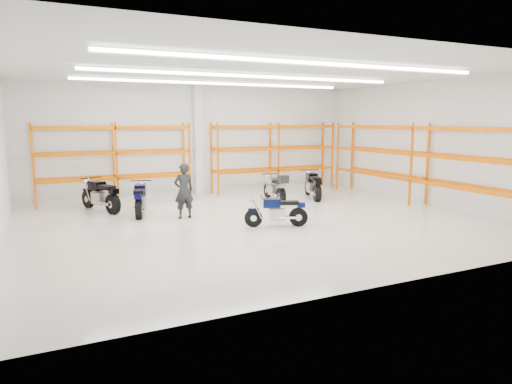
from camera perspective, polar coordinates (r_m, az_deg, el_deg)
name	(u,v)px	position (r m, az deg, el deg)	size (l,w,h in m)	color
ground	(259,221)	(14.06, 0.33, -3.70)	(14.00, 14.00, 0.00)	beige
room_shell	(258,113)	(13.75, 0.29, 9.79)	(14.02, 12.02, 4.51)	white
motorcycle_main	(279,212)	(13.33, 2.89, -2.53)	(1.78, 0.88, 0.91)	black
motorcycle_back_a	(101,196)	(16.39, -18.77, -0.50)	(1.11, 2.16, 1.12)	black
motorcycle_back_b	(140,200)	(15.41, -14.29, -0.95)	(0.92, 2.16, 1.08)	black
motorcycle_back_c	(276,188)	(17.48, 2.49, 0.53)	(0.68, 2.13, 1.10)	black
motorcycle_back_d	(313,186)	(18.21, 7.14, 0.77)	(1.01, 2.16, 1.10)	black
standing_man	(184,191)	(14.55, -9.00, 0.14)	(0.64, 0.42, 1.76)	black
structural_column	(198,141)	(19.15, -7.27, 6.39)	(0.32, 0.32, 4.50)	white
pallet_racking_back_left	(115,155)	(18.08, -17.22, 4.44)	(5.67, 0.87, 3.00)	#DB570A
pallet_racking_back_right	(274,150)	(20.19, 2.31, 5.26)	(5.67, 0.87, 3.00)	#DB570A
pallet_racking_side	(420,156)	(17.57, 19.81, 4.29)	(0.87, 9.07, 3.00)	#DB570A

